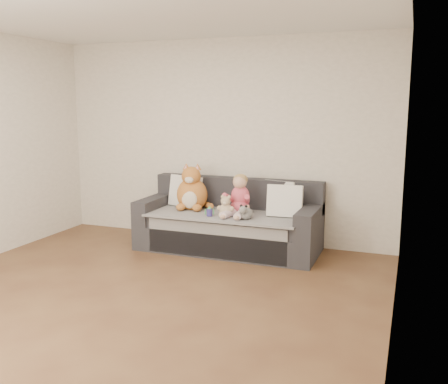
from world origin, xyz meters
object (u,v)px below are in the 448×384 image
at_px(toddler, 239,198).
at_px(teddy_bear, 226,208).
at_px(sofa, 229,225).
at_px(sippy_cup, 209,211).
at_px(plush_cat, 192,192).

relative_size(toddler, teddy_bear, 1.91).
bearing_deg(teddy_bear, sofa, 95.74).
relative_size(teddy_bear, sippy_cup, 2.13).
distance_m(toddler, teddy_bear, 0.22).
height_order(sofa, teddy_bear, sofa).
distance_m(sofa, plush_cat, 0.63).
bearing_deg(toddler, plush_cat, 172.43).
bearing_deg(toddler, sofa, 146.30).
distance_m(teddy_bear, sippy_cup, 0.19).
xyz_separation_m(sofa, teddy_bear, (0.05, -0.27, 0.27)).
relative_size(sofa, sippy_cup, 18.03).
distance_m(toddler, plush_cat, 0.66).
relative_size(toddler, sippy_cup, 4.07).
xyz_separation_m(sofa, sippy_cup, (-0.13, -0.32, 0.23)).
bearing_deg(plush_cat, teddy_bear, -34.40).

